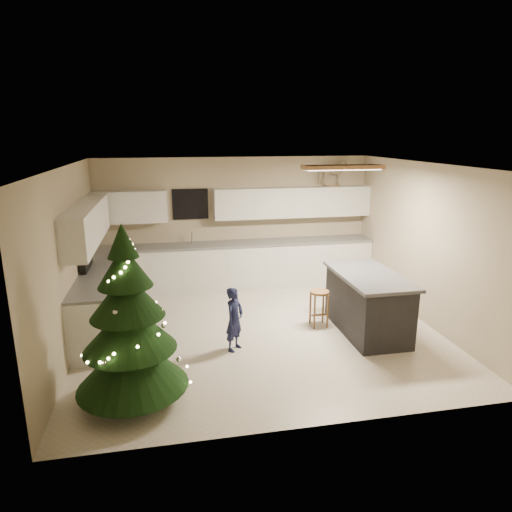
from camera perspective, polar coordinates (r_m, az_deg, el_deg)
name	(u,v)px	position (r m, az deg, el deg)	size (l,w,h in m)	color
ground_plane	(260,331)	(7.34, 0.54, -9.40)	(5.50, 5.50, 0.00)	beige
room_shell	(262,223)	(6.82, 0.76, 4.14)	(5.52, 5.02, 2.61)	tan
cabinetry	(194,261)	(8.52, -7.73, -0.63)	(5.50, 3.20, 2.00)	silver
island	(367,303)	(7.38, 13.76, -5.70)	(0.90, 1.70, 0.95)	black
bar_stool	(319,300)	(7.46, 7.91, -5.42)	(0.31, 0.31, 0.60)	#946037
christmas_tree	(129,332)	(5.42, -15.55, -9.11)	(1.33, 1.28, 2.12)	#3F2816
toddler	(234,319)	(6.59, -2.71, -7.90)	(0.34, 0.23, 0.94)	black
rocking_horse	(333,173)	(9.51, 9.61, 10.19)	(0.63, 0.38, 0.52)	#946037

